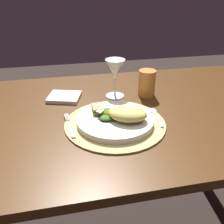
{
  "coord_description": "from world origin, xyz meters",
  "views": [
    {
      "loc": [
        -0.2,
        -0.8,
        1.18
      ],
      "look_at": [
        -0.04,
        -0.04,
        0.76
      ],
      "focal_mm": 40.37,
      "sensor_mm": 36.0,
      "label": 1
    }
  ],
  "objects_px": {
    "fork": "(70,126)",
    "napkin": "(64,97)",
    "dinner_plate": "(115,120)",
    "amber_tumbler": "(147,83)",
    "dining_table": "(119,137)",
    "spoon": "(155,114)",
    "wine_glass": "(115,70)"
  },
  "relations": [
    {
      "from": "fork",
      "to": "napkin",
      "type": "bearing_deg",
      "value": 92.18
    },
    {
      "from": "spoon",
      "to": "amber_tumbler",
      "type": "bearing_deg",
      "value": 81.5
    },
    {
      "from": "dining_table",
      "to": "napkin",
      "type": "height_order",
      "value": "napkin"
    },
    {
      "from": "dinner_plate",
      "to": "wine_glass",
      "type": "bearing_deg",
      "value": 77.7
    },
    {
      "from": "dining_table",
      "to": "spoon",
      "type": "bearing_deg",
      "value": -32.09
    },
    {
      "from": "dining_table",
      "to": "dinner_plate",
      "type": "relative_size",
      "value": 5.57
    },
    {
      "from": "dinner_plate",
      "to": "spoon",
      "type": "bearing_deg",
      "value": 8.47
    },
    {
      "from": "dining_table",
      "to": "dinner_plate",
      "type": "bearing_deg",
      "value": -111.56
    },
    {
      "from": "napkin",
      "to": "amber_tumbler",
      "type": "height_order",
      "value": "amber_tumbler"
    },
    {
      "from": "dinner_plate",
      "to": "amber_tumbler",
      "type": "xyz_separation_m",
      "value": [
        0.18,
        0.2,
        0.04
      ]
    },
    {
      "from": "dinner_plate",
      "to": "fork",
      "type": "bearing_deg",
      "value": 178.72
    },
    {
      "from": "dinner_plate",
      "to": "fork",
      "type": "xyz_separation_m",
      "value": [
        -0.15,
        0.0,
        -0.01
      ]
    },
    {
      "from": "dining_table",
      "to": "amber_tumbler",
      "type": "distance_m",
      "value": 0.25
    },
    {
      "from": "dinner_plate",
      "to": "wine_glass",
      "type": "height_order",
      "value": "wine_glass"
    },
    {
      "from": "spoon",
      "to": "wine_glass",
      "type": "bearing_deg",
      "value": 117.63
    },
    {
      "from": "dining_table",
      "to": "amber_tumbler",
      "type": "xyz_separation_m",
      "value": [
        0.14,
        0.11,
        0.17
      ]
    },
    {
      "from": "napkin",
      "to": "amber_tumbler",
      "type": "relative_size",
      "value": 1.15
    },
    {
      "from": "dining_table",
      "to": "amber_tumbler",
      "type": "height_order",
      "value": "amber_tumbler"
    },
    {
      "from": "dining_table",
      "to": "spoon",
      "type": "relative_size",
      "value": 10.81
    },
    {
      "from": "fork",
      "to": "napkin",
      "type": "distance_m",
      "value": 0.24
    },
    {
      "from": "napkin",
      "to": "wine_glass",
      "type": "relative_size",
      "value": 0.79
    },
    {
      "from": "spoon",
      "to": "amber_tumbler",
      "type": "xyz_separation_m",
      "value": [
        0.03,
        0.18,
        0.05
      ]
    },
    {
      "from": "fork",
      "to": "wine_glass",
      "type": "height_order",
      "value": "wine_glass"
    },
    {
      "from": "dinner_plate",
      "to": "napkin",
      "type": "height_order",
      "value": "dinner_plate"
    },
    {
      "from": "fork",
      "to": "napkin",
      "type": "xyz_separation_m",
      "value": [
        -0.01,
        0.24,
        -0.0
      ]
    },
    {
      "from": "wine_glass",
      "to": "amber_tumbler",
      "type": "distance_m",
      "value": 0.14
    },
    {
      "from": "dining_table",
      "to": "fork",
      "type": "height_order",
      "value": "fork"
    },
    {
      "from": "fork",
      "to": "wine_glass",
      "type": "relative_size",
      "value": 1.0
    },
    {
      "from": "dining_table",
      "to": "fork",
      "type": "xyz_separation_m",
      "value": [
        -0.19,
        -0.09,
        0.13
      ]
    },
    {
      "from": "dinner_plate",
      "to": "napkin",
      "type": "distance_m",
      "value": 0.29
    },
    {
      "from": "dinner_plate",
      "to": "amber_tumbler",
      "type": "relative_size",
      "value": 2.39
    },
    {
      "from": "amber_tumbler",
      "to": "dinner_plate",
      "type": "bearing_deg",
      "value": -131.07
    }
  ]
}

